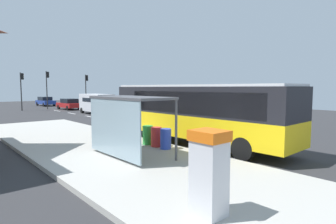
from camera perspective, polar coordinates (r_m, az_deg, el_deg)
ground_plane at (r=25.45m, az=-11.36°, el=-1.96°), size 56.00×92.00×0.04m
sidewalk_platform at (r=12.04m, az=-9.36°, el=-9.25°), size 6.20×30.00×0.18m
lane_stripe_seg_1 at (r=14.85m, az=20.04°, el=-7.08°), size 0.16×2.20×0.01m
lane_stripe_seg_2 at (r=17.75m, az=5.71°, el=-4.84°), size 0.16×2.20×0.01m
lane_stripe_seg_3 at (r=21.43m, az=-4.11°, el=-3.12°), size 0.16×2.20×0.01m
lane_stripe_seg_4 at (r=25.57m, az=-10.88°, el=-1.86°), size 0.16×2.20×0.01m
lane_stripe_seg_5 at (r=29.97m, az=-15.71°, el=-0.95°), size 0.16×2.20×0.01m
lane_stripe_seg_6 at (r=34.53m, az=-19.28°, el=-0.27°), size 0.16×2.20×0.01m
lane_stripe_seg_7 at (r=39.20m, az=-22.01°, el=0.25°), size 0.16×2.20×0.01m
bus at (r=14.91m, az=5.48°, el=0.39°), size 2.77×11.07×3.21m
white_van at (r=33.00m, az=-14.62°, el=1.94°), size 2.15×5.25×2.30m
sedan_near at (r=50.39m, az=-24.03°, el=2.06°), size 2.01×4.48×1.52m
sedan_far at (r=40.83m, az=-19.81°, el=1.60°), size 2.02×4.48×1.52m
ticket_machine at (r=6.36m, az=8.48°, el=-12.23°), size 0.66×0.76×1.94m
recycling_bin_blue at (r=12.99m, az=-0.49°, el=-5.57°), size 0.52×0.52×0.95m
recycling_bin_red at (r=13.52m, az=-2.43°, el=-5.15°), size 0.52×0.52×0.95m
recycling_bin_green at (r=14.07m, az=-4.22°, el=-4.76°), size 0.52×0.52×0.95m
traffic_light_near_side at (r=43.13m, az=-16.53°, el=5.21°), size 0.49×0.28×4.98m
traffic_light_far_side at (r=41.09m, az=-28.01°, el=4.87°), size 0.49×0.28×5.01m
traffic_light_median at (r=42.79m, az=-23.69°, el=5.31°), size 0.49×0.28×5.36m
bus_shelter at (r=11.53m, az=-9.01°, el=0.25°), size 1.80×4.00×2.50m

